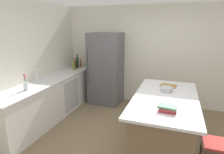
{
  "coord_description": "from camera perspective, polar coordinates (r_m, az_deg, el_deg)",
  "views": [
    {
      "loc": [
        0.59,
        -2.79,
        2.08
      ],
      "look_at": [
        -0.71,
        0.93,
        1.0
      ],
      "focal_mm": 30.42,
      "sensor_mm": 36.0,
      "label": 1
    }
  ],
  "objects": [
    {
      "name": "kitchen_island",
      "position": [
        3.45,
        15.26,
        -12.94
      ],
      "size": [
        1.02,
        1.96,
        0.94
      ],
      "color": "#7A6047",
      "rests_on": "ground_plane"
    },
    {
      "name": "vinegar_bottle",
      "position": [
        5.58,
        -9.43,
        4.02
      ],
      "size": [
        0.05,
        0.05,
        0.25
      ],
      "color": "#994C23",
      "rests_on": "counter_run_left"
    },
    {
      "name": "ground_plane",
      "position": [
        3.53,
        6.36,
        -20.87
      ],
      "size": [
        7.2,
        7.2,
        0.0
      ],
      "primitive_type": "plane",
      "color": "#7A664C"
    },
    {
      "name": "wall_rear",
      "position": [
        5.14,
        12.54,
        6.2
      ],
      "size": [
        6.0,
        0.1,
        2.6
      ],
      "primitive_type": "cube",
      "color": "silver",
      "rests_on": "ground_plane"
    },
    {
      "name": "refrigerator",
      "position": [
        5.11,
        -1.84,
        2.48
      ],
      "size": [
        0.83,
        0.73,
        1.9
      ],
      "color": "#56565B",
      "rests_on": "ground_plane"
    },
    {
      "name": "wall_left",
      "position": [
        4.2,
        -27.64,
        2.85
      ],
      "size": [
        0.1,
        6.0,
        2.6
      ],
      "primitive_type": "cube",
      "color": "silver",
      "rests_on": "ground_plane"
    },
    {
      "name": "mixing_bowl",
      "position": [
        3.51,
        16.03,
        -3.59
      ],
      "size": [
        0.22,
        0.22,
        0.08
      ],
      "color": "#B2B5BA",
      "rests_on": "kitchen_island"
    },
    {
      "name": "syrup_bottle",
      "position": [
        5.45,
        -10.93,
        3.66
      ],
      "size": [
        0.07,
        0.07,
        0.26
      ],
      "color": "#5B3319",
      "rests_on": "counter_run_left"
    },
    {
      "name": "flower_vase",
      "position": [
        3.87,
        -24.51,
        -2.21
      ],
      "size": [
        0.08,
        0.08,
        0.32
      ],
      "color": "silver",
      "rests_on": "counter_run_left"
    },
    {
      "name": "sink_faucet",
      "position": [
        4.23,
        -21.55,
        0.31
      ],
      "size": [
        0.15,
        0.05,
        0.3
      ],
      "color": "silver",
      "rests_on": "counter_run_left"
    },
    {
      "name": "hot_sauce_bottle",
      "position": [
        5.36,
        -11.34,
        3.27
      ],
      "size": [
        0.04,
        0.04,
        0.23
      ],
      "color": "red",
      "rests_on": "counter_run_left"
    },
    {
      "name": "bar_stool",
      "position": [
        2.97,
        28.8,
        -18.73
      ],
      "size": [
        0.36,
        0.36,
        0.62
      ],
      "color": "#473828",
      "rests_on": "ground_plane"
    },
    {
      "name": "counter_run_left",
      "position": [
        4.61,
        -17.84,
        -6.11
      ],
      "size": [
        0.66,
        3.04,
        0.91
      ],
      "color": "silver",
      "rests_on": "ground_plane"
    },
    {
      "name": "wine_bottle",
      "position": [
        5.5,
        -10.34,
        4.42
      ],
      "size": [
        0.06,
        0.06,
        0.39
      ],
      "color": "#19381E",
      "rests_on": "counter_run_left"
    },
    {
      "name": "cookbook_stack",
      "position": [
        2.73,
        16.34,
        -9.08
      ],
      "size": [
        0.26,
        0.19,
        0.08
      ],
      "color": "#A83338",
      "rests_on": "kitchen_island"
    },
    {
      "name": "cutting_board",
      "position": [
        3.83,
        16.54,
        -2.53
      ],
      "size": [
        0.31,
        0.26,
        0.02
      ],
      "color": "#9E7042",
      "rests_on": "kitchen_island"
    },
    {
      "name": "olive_oil_bottle",
      "position": [
        5.25,
        -11.45,
        3.47
      ],
      "size": [
        0.06,
        0.06,
        0.31
      ],
      "color": "olive",
      "rests_on": "counter_run_left"
    }
  ]
}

